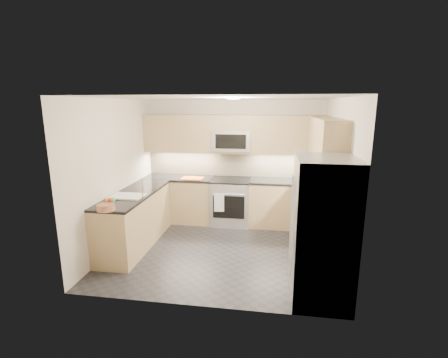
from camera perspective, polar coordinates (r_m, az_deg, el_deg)
floor at (r=5.62m, az=-0.55°, el=-12.31°), size 3.60×3.20×0.00m
ceiling at (r=5.09m, az=-0.61°, el=14.09°), size 3.60×3.20×0.02m
wall_back at (r=6.77m, az=1.60°, el=3.17°), size 3.60×0.02×2.50m
wall_front at (r=3.70m, az=-4.58°, el=-5.19°), size 3.60×0.02×2.50m
wall_left at (r=5.78m, az=-18.50°, el=0.80°), size 0.02×3.20×2.50m
wall_right at (r=5.24m, az=19.24°, el=-0.45°), size 0.02×3.20×2.50m
base_cab_back_left at (r=6.88m, az=-7.82°, el=-3.62°), size 1.42×0.60×0.90m
base_cab_back_right at (r=6.62m, az=10.66°, el=-4.41°), size 1.42×0.60×0.90m
base_cab_right at (r=5.57m, az=15.29°, el=-8.03°), size 0.60×1.70×0.90m
base_cab_peninsula at (r=5.86m, az=-15.30°, el=-6.95°), size 0.60×2.00×0.90m
countertop_back_left at (r=6.76m, az=-7.94°, el=0.19°), size 1.42×0.63×0.04m
countertop_back_right at (r=6.49m, az=10.83°, el=-0.45°), size 1.42×0.63×0.04m
countertop_right at (r=5.42m, az=15.58°, el=-3.38°), size 0.63×1.70×0.04m
countertop_peninsula at (r=5.72m, az=-15.58°, el=-2.51°), size 0.63×2.00×0.04m
upper_cab_back at (r=6.52m, az=1.44°, el=7.90°), size 3.60×0.35×0.75m
upper_cab_right at (r=5.39m, az=17.34°, el=6.25°), size 0.35×1.95×0.75m
backsplash_back at (r=6.77m, az=1.59°, el=2.70°), size 3.60×0.01×0.51m
backsplash_right at (r=5.68m, az=18.35°, el=0.05°), size 0.01×2.30×0.51m
gas_range at (r=6.64m, az=1.21°, el=-4.08°), size 0.76×0.65×0.91m
range_cooktop at (r=6.52m, az=1.23°, el=-0.21°), size 0.76×0.65×0.03m
oven_door_glass at (r=6.33m, az=0.82°, el=-4.99°), size 0.62×0.02×0.45m
oven_handle at (r=6.23m, az=0.80°, el=-2.68°), size 0.60×0.02×0.02m
microwave at (r=6.51m, az=1.40°, el=6.78°), size 0.76×0.40×0.40m
microwave_door at (r=6.31m, az=1.16°, el=6.58°), size 0.60×0.01×0.28m
refrigerator at (r=4.20m, az=16.92°, el=-8.56°), size 0.70×0.90×1.80m
fridge_handle_left at (r=3.97m, az=11.98°, el=-8.74°), size 0.02×0.02×1.20m
fridge_handle_right at (r=4.31m, az=11.72°, el=-6.98°), size 0.02×0.02×1.20m
sink_basin at (r=5.52m, az=-16.61°, el=-3.59°), size 0.52×0.38×0.16m
faucet at (r=5.36m, az=-14.23°, el=-1.70°), size 0.03×0.03×0.28m
utensil_bowl at (r=6.46m, az=16.21°, el=0.10°), size 0.36×0.36×0.16m
cutting_board at (r=6.58m, az=-5.58°, el=0.13°), size 0.43×0.30×0.01m
fruit_basket at (r=4.88m, az=-20.06°, el=-4.70°), size 0.28×0.28×0.09m
fruit_apple at (r=4.96m, az=-19.48°, el=-3.52°), size 0.07×0.07×0.07m
fruit_pear at (r=4.96m, az=-18.95°, el=-3.48°), size 0.07×0.07×0.07m
dish_towel_check at (r=6.29m, az=-0.88°, el=-4.16°), size 0.19×0.04×0.36m
fruit_orange at (r=4.97m, az=-19.79°, el=-3.54°), size 0.07×0.07×0.07m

